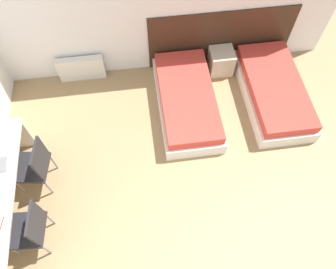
% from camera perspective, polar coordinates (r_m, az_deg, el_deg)
% --- Properties ---
extents(wall_back, '(6.02, 0.05, 2.70)m').
position_cam_1_polar(wall_back, '(5.18, -2.88, 22.05)').
color(wall_back, white).
rests_on(wall_back, ground_plane).
extents(headboard_panel, '(2.47, 0.03, 1.09)m').
position_cam_1_polar(headboard_panel, '(5.86, 9.18, 16.27)').
color(headboard_panel, '#382316').
rests_on(headboard_panel, ground_plane).
extents(bed_near_window, '(0.92, 1.87, 0.41)m').
position_cam_1_polar(bed_near_window, '(5.36, 3.30, 5.91)').
color(bed_near_window, silver).
rests_on(bed_near_window, ground_plane).
extents(bed_near_door, '(0.92, 1.87, 0.41)m').
position_cam_1_polar(bed_near_door, '(5.74, 17.88, 7.21)').
color(bed_near_door, silver).
rests_on(bed_near_door, ground_plane).
extents(nightstand, '(0.41, 0.39, 0.44)m').
position_cam_1_polar(nightstand, '(5.94, 9.21, 12.50)').
color(nightstand, beige).
rests_on(nightstand, ground_plane).
extents(radiator, '(0.79, 0.12, 0.47)m').
position_cam_1_polar(radiator, '(5.92, -14.87, 11.05)').
color(radiator, silver).
rests_on(radiator, ground_plane).
extents(chair_near_laptop, '(0.51, 0.51, 0.97)m').
position_cam_1_polar(chair_near_laptop, '(4.75, -22.20, -4.91)').
color(chair_near_laptop, '#232328').
rests_on(chair_near_laptop, ground_plane).
extents(chair_near_notebook, '(0.48, 0.48, 0.97)m').
position_cam_1_polar(chair_near_notebook, '(4.44, -22.92, -14.81)').
color(chair_near_notebook, '#232328').
rests_on(chair_near_notebook, ground_plane).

